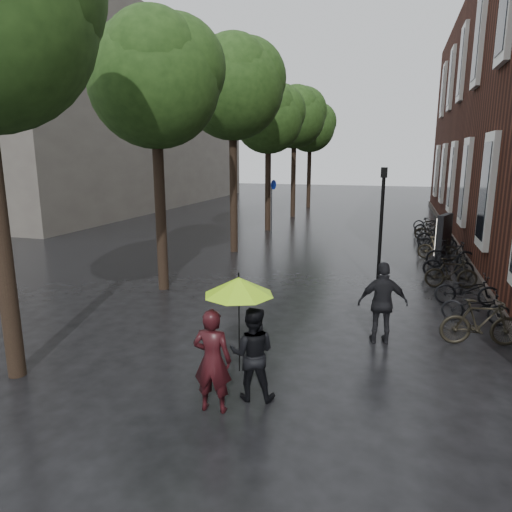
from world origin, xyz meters
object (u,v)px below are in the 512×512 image
at_px(person_black, 252,353).
at_px(pedestrian_walking, 383,303).
at_px(ad_lightbox, 443,237).
at_px(lamp_post, 382,216).
at_px(parked_bicycles, 444,253).
at_px(person_burgundy, 212,361).

xyz_separation_m(person_black, pedestrian_walking, (2.03, 3.10, 0.10)).
xyz_separation_m(ad_lightbox, lamp_post, (-2.29, -4.92, 1.36)).
bearing_deg(parked_bicycles, person_burgundy, -110.79).
bearing_deg(person_black, person_burgundy, 38.18).
xyz_separation_m(pedestrian_walking, ad_lightbox, (2.04, 9.31, -0.00)).
height_order(pedestrian_walking, lamp_post, lamp_post).
xyz_separation_m(parked_bicycles, lamp_post, (-2.29, -3.98, 1.80)).
distance_m(person_burgundy, ad_lightbox, 13.76).
distance_m(ad_lightbox, lamp_post, 5.59).
distance_m(person_burgundy, pedestrian_walking, 4.45).
bearing_deg(person_burgundy, person_black, -136.40).
height_order(person_black, parked_bicycles, person_black).
xyz_separation_m(person_burgundy, pedestrian_walking, (2.53, 3.66, 0.05)).
height_order(person_burgundy, ad_lightbox, ad_lightbox).
xyz_separation_m(parked_bicycles, ad_lightbox, (0.01, 0.94, 0.44)).
bearing_deg(pedestrian_walking, parked_bicycles, -115.84).
bearing_deg(pedestrian_walking, person_burgundy, 43.14).
bearing_deg(person_black, pedestrian_walking, -133.41).
distance_m(pedestrian_walking, ad_lightbox, 9.54).
bearing_deg(person_burgundy, lamp_post, -110.54).
relative_size(person_black, pedestrian_walking, 0.89).
height_order(person_burgundy, lamp_post, lamp_post).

